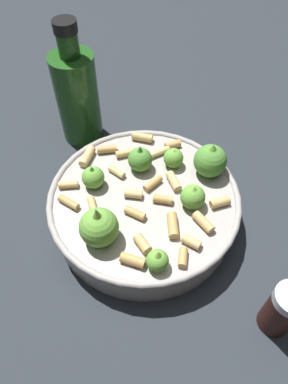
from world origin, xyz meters
TOP-DOWN VIEW (x-y plane):
  - ground_plane at (0.00, 0.00)m, footprint 2.40×2.40m
  - cooking_pan at (-0.00, 0.00)m, footprint 0.26×0.26m
  - pepper_shaker at (-0.15, 0.14)m, footprint 0.04×0.04m
  - olive_oil_bottle at (0.11, -0.17)m, footprint 0.07×0.07m

SIDE VIEW (x-z plane):
  - ground_plane at x=0.00m, z-range 0.00..0.00m
  - cooking_pan at x=0.00m, z-range -0.02..0.09m
  - pepper_shaker at x=-0.15m, z-range 0.00..0.08m
  - olive_oil_bottle at x=0.11m, z-range -0.02..0.18m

